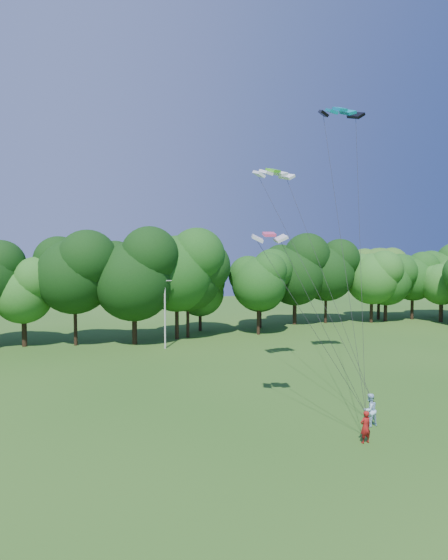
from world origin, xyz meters
name	(u,v)px	position (x,y,z in m)	size (l,w,h in m)	color
ground	(377,495)	(0.00, 0.00, 0.00)	(160.00, 160.00, 0.00)	#225416
utility_pole	(165,313)	(0.54, 30.35, 3.75)	(1.45, 0.18, 7.24)	#AFAFA6
kite_flyer_left	(365,427)	(3.09, 4.00, 0.85)	(0.62, 0.41, 1.69)	maroon
kite_flyer_right	(370,410)	(4.92, 5.62, 0.93)	(0.91, 0.71, 1.86)	#B0D4F4
kite_teal	(340,109)	(9.06, 13.63, 20.56)	(3.47, 2.21, 0.74)	#048094
kite_green	(273,171)	(4.26, 15.23, 15.93)	(2.99, 1.39, 0.55)	#47BE1C
kite_pink	(269,234)	(-0.31, 8.05, 10.83)	(2.17, 1.59, 0.33)	#EA4174
tree_back_center	(188,272)	(4.77, 35.08, 7.77)	(8.56, 8.56, 12.45)	black
tree_back_east	(379,268)	(35.92, 36.69, 7.78)	(8.56, 8.56, 12.46)	#382016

